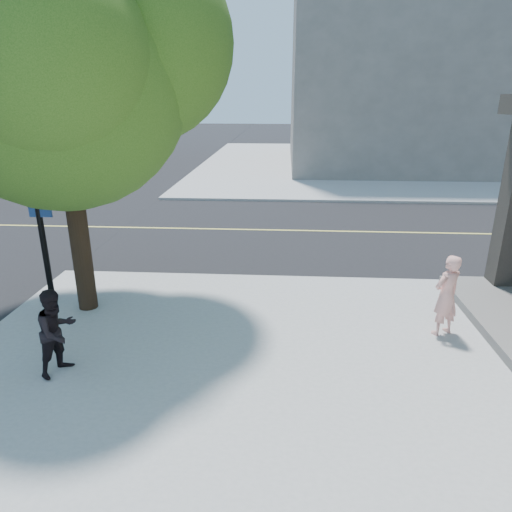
{
  "coord_description": "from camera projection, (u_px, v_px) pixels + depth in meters",
  "views": [
    {
      "loc": [
        4.64,
        -10.6,
        4.37
      ],
      "look_at": [
        4.08,
        -1.9,
        1.3
      ],
      "focal_mm": 31.83,
      "sensor_mm": 36.0,
      "label": 1
    }
  ],
  "objects": [
    {
      "name": "road_ew",
      "position": [
        152.0,
        228.0,
        15.94
      ],
      "size": [
        140.0,
        9.0,
        0.01
      ],
      "primitive_type": "cube",
      "color": "black",
      "rests_on": "ground"
    },
    {
      "name": "man_on_phone",
      "position": [
        446.0,
        295.0,
        8.36
      ],
      "size": [
        0.68,
        0.61,
        1.57
      ],
      "primitive_type": "imported",
      "rotation": [
        0.0,
        0.0,
        3.66
      ],
      "color": "#EEA49A",
      "rests_on": "sidewalk_se"
    },
    {
      "name": "sidewalk_ne",
      "position": [
        415.0,
        163.0,
        31.1
      ],
      "size": [
        29.0,
        25.0,
        0.12
      ],
      "primitive_type": "cube",
      "color": "#A1A1A1",
      "rests_on": "ground"
    },
    {
      "name": "pedestrian",
      "position": [
        57.0,
        332.0,
        7.21
      ],
      "size": [
        0.79,
        0.86,
        1.44
      ],
      "primitive_type": "imported",
      "rotation": [
        0.0,
        0.0,
        1.14
      ],
      "color": "black",
      "rests_on": "sidewalk_se"
    },
    {
      "name": "filler_ne",
      "position": [
        434.0,
        51.0,
        29.2
      ],
      "size": [
        18.0,
        16.0,
        14.0
      ],
      "primitive_type": "cube",
      "color": "slate",
      "rests_on": "sidewalk_ne"
    },
    {
      "name": "ground",
      "position": [
        103.0,
        276.0,
        11.71
      ],
      "size": [
        140.0,
        140.0,
        0.0
      ],
      "primitive_type": "plane",
      "color": "black",
      "rests_on": "ground"
    },
    {
      "name": "street_tree",
      "position": [
        61.0,
        46.0,
        8.01
      ],
      "size": [
        5.95,
        5.41,
        7.9
      ],
      "rotation": [
        0.0,
        0.0,
        0.32
      ],
      "color": "black",
      "rests_on": "sidewalk_se"
    }
  ]
}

